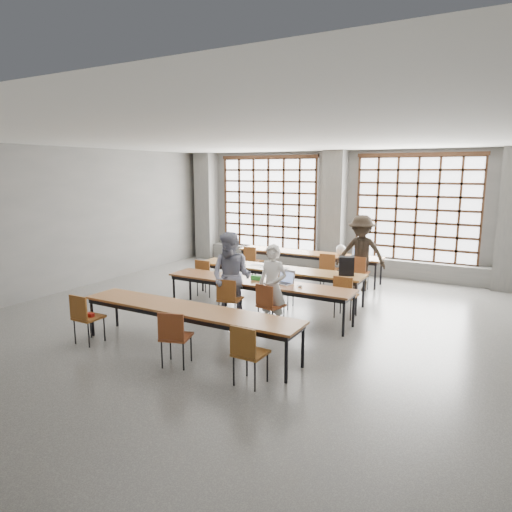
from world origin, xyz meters
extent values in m
plane|color=#52524F|center=(0.00, 0.00, 0.00)|extent=(11.00, 11.00, 0.00)
plane|color=silver|center=(0.00, 0.00, 3.50)|extent=(11.00, 11.00, 0.00)
plane|color=#5A5A57|center=(0.00, 5.50, 1.75)|extent=(10.00, 0.00, 10.00)
plane|color=#5A5A57|center=(-5.00, 0.00, 1.75)|extent=(0.00, 11.00, 11.00)
cube|color=#585855|center=(-4.50, 5.22, 1.75)|extent=(0.60, 0.55, 3.50)
cube|color=#585855|center=(0.00, 5.22, 1.75)|extent=(0.60, 0.55, 3.50)
cube|color=#585855|center=(4.50, 5.22, 1.75)|extent=(0.60, 0.55, 3.50)
cube|color=white|center=(-2.25, 5.48, 1.90)|extent=(3.20, 0.02, 2.80)
cube|color=black|center=(-2.25, 5.40, 1.90)|extent=(3.20, 0.05, 2.80)
cube|color=black|center=(-2.25, 5.40, 0.45)|extent=(3.32, 0.07, 0.10)
cube|color=black|center=(-2.25, 5.40, 3.35)|extent=(3.32, 0.07, 0.10)
cube|color=white|center=(2.25, 5.48, 1.90)|extent=(3.20, 0.02, 2.80)
cube|color=black|center=(2.25, 5.40, 1.90)|extent=(3.20, 0.05, 2.80)
cube|color=black|center=(2.25, 5.40, 0.45)|extent=(3.32, 0.07, 0.10)
cube|color=black|center=(2.25, 5.40, 3.35)|extent=(3.32, 0.07, 0.10)
cube|color=#585855|center=(0.00, 5.30, 0.25)|extent=(9.80, 0.35, 0.50)
cube|color=brown|center=(-0.26, 3.97, 0.71)|extent=(4.00, 0.70, 0.04)
cube|color=black|center=(-0.26, 3.97, 0.65)|extent=(3.90, 0.64, 0.08)
cylinder|color=black|center=(-2.18, 3.68, 0.34)|extent=(0.05, 0.05, 0.69)
cylinder|color=black|center=(-2.18, 4.26, 0.34)|extent=(0.05, 0.05, 0.69)
cylinder|color=black|center=(1.66, 3.68, 0.34)|extent=(0.05, 0.05, 0.69)
cylinder|color=black|center=(1.66, 4.26, 0.34)|extent=(0.05, 0.05, 0.69)
cube|color=brown|center=(-0.09, 1.76, 0.71)|extent=(4.00, 0.70, 0.04)
cube|color=black|center=(-0.09, 1.76, 0.65)|extent=(3.90, 0.64, 0.08)
cylinder|color=black|center=(-2.01, 1.47, 0.34)|extent=(0.05, 0.05, 0.69)
cylinder|color=black|center=(-2.01, 2.05, 0.34)|extent=(0.05, 0.05, 0.69)
cylinder|color=black|center=(1.83, 1.47, 0.34)|extent=(0.05, 0.05, 0.69)
cylinder|color=black|center=(1.83, 2.05, 0.34)|extent=(0.05, 0.05, 0.69)
cube|color=brown|center=(0.11, 0.41, 0.71)|extent=(4.00, 0.70, 0.04)
cube|color=black|center=(0.11, 0.41, 0.65)|extent=(3.90, 0.64, 0.08)
cylinder|color=black|center=(-1.81, 0.12, 0.34)|extent=(0.05, 0.05, 0.69)
cylinder|color=black|center=(-1.81, 0.70, 0.34)|extent=(0.05, 0.05, 0.69)
cylinder|color=black|center=(2.03, 0.12, 0.34)|extent=(0.05, 0.05, 0.69)
cylinder|color=black|center=(2.03, 0.70, 0.34)|extent=(0.05, 0.05, 0.69)
cube|color=brown|center=(-0.01, -1.74, 0.71)|extent=(4.00, 0.70, 0.04)
cube|color=black|center=(-0.01, -1.74, 0.65)|extent=(3.90, 0.64, 0.08)
cylinder|color=black|center=(-1.93, -2.03, 0.34)|extent=(0.05, 0.05, 0.69)
cylinder|color=black|center=(-1.93, -1.45, 0.34)|extent=(0.05, 0.05, 0.69)
cylinder|color=black|center=(1.91, -2.03, 0.34)|extent=(0.05, 0.05, 0.69)
cylinder|color=black|center=(1.91, -1.45, 0.34)|extent=(0.05, 0.05, 0.69)
cube|color=brown|center=(-1.66, 3.42, 0.45)|extent=(0.46, 0.46, 0.04)
cube|color=brown|center=(-1.67, 3.22, 0.68)|extent=(0.40, 0.07, 0.40)
cylinder|color=black|center=(-1.66, 3.42, 0.23)|extent=(0.02, 0.02, 0.45)
cube|color=brown|center=(0.54, 3.42, 0.45)|extent=(0.46, 0.46, 0.04)
cube|color=brown|center=(0.56, 3.22, 0.68)|extent=(0.40, 0.07, 0.40)
cylinder|color=black|center=(0.54, 3.42, 0.23)|extent=(0.02, 0.02, 0.45)
cube|color=brown|center=(1.34, 3.42, 0.45)|extent=(0.42, 0.42, 0.04)
cube|color=brown|center=(1.35, 3.22, 0.68)|extent=(0.40, 0.03, 0.40)
cylinder|color=black|center=(1.34, 3.42, 0.23)|extent=(0.02, 0.02, 0.45)
cube|color=brown|center=(-1.69, 1.21, 0.45)|extent=(0.43, 0.43, 0.04)
cube|color=brown|center=(-1.68, 1.01, 0.68)|extent=(0.40, 0.04, 0.40)
cylinder|color=black|center=(-1.69, 1.21, 0.23)|extent=(0.02, 0.02, 0.45)
cube|color=brown|center=(0.31, 1.21, 0.45)|extent=(0.46, 0.46, 0.04)
cube|color=brown|center=(0.33, 1.01, 0.68)|extent=(0.40, 0.07, 0.40)
cylinder|color=black|center=(0.31, 1.21, 0.23)|extent=(0.02, 0.02, 0.45)
cube|color=brown|center=(1.71, 1.21, 0.45)|extent=(0.44, 0.44, 0.04)
cube|color=brown|center=(1.70, 1.01, 0.68)|extent=(0.40, 0.04, 0.40)
cylinder|color=black|center=(1.71, 1.21, 0.23)|extent=(0.02, 0.02, 0.45)
cube|color=brown|center=(-0.19, -0.14, 0.45)|extent=(0.48, 0.48, 0.04)
cube|color=brown|center=(-0.16, -0.34, 0.68)|extent=(0.40, 0.10, 0.40)
cylinder|color=black|center=(-0.19, -0.14, 0.23)|extent=(0.02, 0.02, 0.45)
cube|color=brown|center=(0.71, -0.14, 0.45)|extent=(0.50, 0.50, 0.04)
cube|color=brown|center=(0.67, -0.33, 0.68)|extent=(0.40, 0.11, 0.40)
cylinder|color=black|center=(0.71, -0.14, 0.23)|extent=(0.02, 0.02, 0.45)
cube|color=brown|center=(-1.71, -2.29, 0.45)|extent=(0.42, 0.42, 0.04)
cube|color=brown|center=(-1.71, -2.49, 0.68)|extent=(0.40, 0.03, 0.40)
cylinder|color=black|center=(-1.71, -2.29, 0.23)|extent=(0.02, 0.02, 0.45)
cube|color=brown|center=(0.19, -2.29, 0.45)|extent=(0.53, 0.53, 0.04)
cube|color=brown|center=(0.25, -2.48, 0.68)|extent=(0.39, 0.15, 0.40)
cylinder|color=black|center=(0.19, -2.29, 0.23)|extent=(0.02, 0.02, 0.45)
cube|color=brown|center=(1.49, -2.29, 0.45)|extent=(0.43, 0.43, 0.04)
cube|color=brown|center=(1.49, -2.49, 0.68)|extent=(0.40, 0.04, 0.40)
cylinder|color=black|center=(1.49, -2.29, 0.23)|extent=(0.02, 0.02, 0.45)
imported|color=silver|center=(0.71, -0.09, 0.80)|extent=(0.59, 0.40, 1.60)
imported|color=#181E4A|center=(-0.19, -0.09, 0.88)|extent=(0.91, 0.74, 1.77)
imported|color=black|center=(1.34, 3.47, 0.93)|extent=(1.26, 0.79, 1.87)
cube|color=silver|center=(0.66, 0.46, 0.74)|extent=(0.40, 0.32, 0.02)
cube|color=black|center=(0.66, 0.45, 0.75)|extent=(0.33, 0.23, 0.00)
cube|color=silver|center=(0.68, 0.60, 0.86)|extent=(0.37, 0.13, 0.26)
cube|color=#829BE1|center=(0.68, 0.59, 0.83)|extent=(0.31, 0.10, 0.21)
cube|color=#ABABB0|center=(1.09, 4.02, 0.74)|extent=(0.37, 0.28, 0.02)
cube|color=black|center=(1.09, 4.01, 0.75)|extent=(0.31, 0.19, 0.00)
cube|color=#ABABB0|center=(1.09, 4.16, 0.86)|extent=(0.36, 0.08, 0.26)
cube|color=#8CADF3|center=(1.09, 4.14, 0.83)|extent=(0.31, 0.06, 0.21)
ellipsoid|color=silver|center=(1.06, 0.39, 0.75)|extent=(0.11, 0.08, 0.04)
cube|color=green|center=(0.06, 0.49, 0.78)|extent=(0.25, 0.10, 0.09)
cube|color=black|center=(0.29, 0.31, 0.74)|extent=(0.14, 0.08, 0.01)
cube|color=silver|center=(-0.69, 1.81, 0.73)|extent=(0.35, 0.29, 0.00)
cube|color=silver|center=(-0.39, 1.71, 0.73)|extent=(0.30, 0.22, 0.00)
cube|color=silver|center=(0.01, 1.76, 0.73)|extent=(0.36, 0.32, 0.00)
cube|color=black|center=(1.51, 1.81, 0.93)|extent=(0.37, 0.29, 0.40)
ellipsoid|color=white|center=(0.64, 4.02, 0.87)|extent=(0.29, 0.25, 0.29)
cube|color=maroon|center=(-1.71, -2.29, 0.50)|extent=(0.20, 0.09, 0.06)
camera|label=1|loc=(4.44, -7.44, 2.93)|focal=32.00mm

